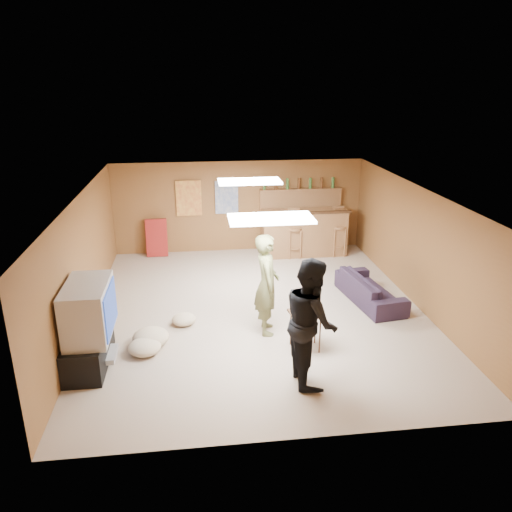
{
  "coord_description": "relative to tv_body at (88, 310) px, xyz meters",
  "views": [
    {
      "loc": [
        -1.06,
        -8.25,
        4.06
      ],
      "look_at": [
        0.0,
        0.2,
        1.0
      ],
      "focal_mm": 35.0,
      "sensor_mm": 36.0,
      "label": 1
    }
  ],
  "objects": [
    {
      "name": "cushion_mid",
      "position": [
        1.31,
        1.13,
        -0.81
      ],
      "size": [
        0.44,
        0.44,
        0.19
      ],
      "primitive_type": "ellipsoid",
      "rotation": [
        0.0,
        0.0,
        -0.06
      ],
      "color": "tan",
      "rests_on": "ground"
    },
    {
      "name": "poster_left",
      "position": [
        1.45,
        4.96,
        0.45
      ],
      "size": [
        0.6,
        0.03,
        0.85
      ],
      "primitive_type": "cube",
      "color": "#BF3F26",
      "rests_on": "wall_back"
    },
    {
      "name": "bar_backing",
      "position": [
        4.15,
        4.92,
        0.3
      ],
      "size": [
        2.0,
        0.14,
        0.6
      ],
      "primitive_type": "cube",
      "color": "brown",
      "rests_on": "bar_counter"
    },
    {
      "name": "wall_left",
      "position": [
        -0.35,
        1.5,
        0.2
      ],
      "size": [
        0.02,
        7.0,
        2.2
      ],
      "primitive_type": "cube",
      "color": "brown",
      "rests_on": "ground"
    },
    {
      "name": "bottle_row",
      "position": [
        4.09,
        4.88,
        0.75
      ],
      "size": [
        1.76,
        0.08,
        0.26
      ],
      "primitive_type": null,
      "color": "#3F7233",
      "rests_on": "bar_shelf"
    },
    {
      "name": "dvd_box",
      "position": [
        0.15,
        0.0,
        -0.75
      ],
      "size": [
        0.35,
        0.5,
        0.08
      ],
      "primitive_type": "cube",
      "color": "#B2B2B7",
      "rests_on": "tv_stand"
    },
    {
      "name": "bar_stool_right",
      "position": [
        4.96,
        4.27,
        -0.32
      ],
      "size": [
        0.45,
        0.45,
        1.16
      ],
      "primitive_type": null,
      "rotation": [
        0.0,
        0.0,
        0.26
      ],
      "color": "brown",
      "rests_on": "ground"
    },
    {
      "name": "cup_red_near",
      "position": [
        3.09,
        0.13,
        -0.21
      ],
      "size": [
        0.1,
        0.1,
        0.11
      ],
      "primitive_type": "cylinder",
      "rotation": [
        0.0,
        0.0,
        -0.28
      ],
      "color": "#BD0C34",
      "rests_on": "tray_table"
    },
    {
      "name": "tv_screen",
      "position": [
        0.31,
        0.0,
        0.0
      ],
      "size": [
        0.02,
        0.95,
        0.65
      ],
      "primitive_type": "cube",
      "color": "navy",
      "rests_on": "tv_body"
    },
    {
      "name": "cushion_near_tv",
      "position": [
        0.79,
        0.49,
        -0.77
      ],
      "size": [
        0.67,
        0.67,
        0.26
      ],
      "primitive_type": "ellipsoid",
      "rotation": [
        0.0,
        0.0,
        -0.15
      ],
      "color": "tan",
      "rests_on": "ground"
    },
    {
      "name": "wall_back",
      "position": [
        2.65,
        5.0,
        0.2
      ],
      "size": [
        6.0,
        0.02,
        2.2
      ],
      "primitive_type": "cube",
      "color": "brown",
      "rests_on": "ground"
    },
    {
      "name": "bar_lip",
      "position": [
        4.15,
        4.2,
        0.2
      ],
      "size": [
        2.1,
        0.12,
        0.05
      ],
      "primitive_type": "cube",
      "color": "#392112",
      "rests_on": "bar_counter"
    },
    {
      "name": "folding_chair_stack",
      "position": [
        0.65,
        4.8,
        -0.45
      ],
      "size": [
        0.5,
        0.26,
        0.91
      ],
      "primitive_type": "cube",
      "rotation": [
        -0.14,
        0.0,
        0.0
      ],
      "color": "maroon",
      "rests_on": "ground"
    },
    {
      "name": "ceiling_panel_front",
      "position": [
        2.65,
        0.0,
        1.27
      ],
      "size": [
        1.2,
        0.6,
        0.04
      ],
      "primitive_type": "cube",
      "color": "white",
      "rests_on": "ceiling"
    },
    {
      "name": "bar_shelf",
      "position": [
        4.15,
        4.9,
        0.6
      ],
      "size": [
        2.0,
        0.18,
        0.05
      ],
      "primitive_type": "cube",
      "color": "brown",
      "rests_on": "bar_backing"
    },
    {
      "name": "cup_red_far",
      "position": [
        3.27,
        0.0,
        -0.21
      ],
      "size": [
        0.09,
        0.09,
        0.1
      ],
      "primitive_type": "cylinder",
      "rotation": [
        0.0,
        0.0,
        -0.18
      ],
      "color": "#BD0C34",
      "rests_on": "tray_table"
    },
    {
      "name": "sofa",
      "position": [
        4.84,
        1.63,
        -0.64
      ],
      "size": [
        0.93,
        1.84,
        0.51
      ],
      "primitive_type": "imported",
      "rotation": [
        0.0,
        0.0,
        1.71
      ],
      "color": "black",
      "rests_on": "ground"
    },
    {
      "name": "ground",
      "position": [
        2.65,
        1.5,
        -0.9
      ],
      "size": [
        7.0,
        7.0,
        0.0
      ],
      "primitive_type": "plane",
      "color": "tan",
      "rests_on": "ground"
    },
    {
      "name": "cup_blue",
      "position": [
        3.35,
        0.16,
        -0.21
      ],
      "size": [
        0.09,
        0.09,
        0.12
      ],
      "primitive_type": "cylinder",
      "rotation": [
        0.0,
        0.0,
        -0.03
      ],
      "color": "#16189D",
      "rests_on": "tray_table"
    },
    {
      "name": "bar_stool_left",
      "position": [
        3.88,
        4.25,
        -0.34
      ],
      "size": [
        0.41,
        0.41,
        1.13
      ],
      "primitive_type": null,
      "rotation": [
        0.0,
        0.0,
        -0.16
      ],
      "color": "brown",
      "rests_on": "ground"
    },
    {
      "name": "wall_front",
      "position": [
        2.65,
        -2.0,
        0.2
      ],
      "size": [
        6.0,
        0.02,
        2.2
      ],
      "primitive_type": "cube",
      "color": "brown",
      "rests_on": "ground"
    },
    {
      "name": "ceiling_panel_back",
      "position": [
        2.65,
        2.7,
        1.27
      ],
      "size": [
        1.2,
        0.6,
        0.04
      ],
      "primitive_type": "cube",
      "color": "white",
      "rests_on": "ceiling"
    },
    {
      "name": "person_black",
      "position": [
        3.1,
        -0.77,
        0.01
      ],
      "size": [
        0.73,
        0.91,
        1.82
      ],
      "primitive_type": "imported",
      "rotation": [
        0.0,
        0.0,
        1.62
      ],
      "color": "black",
      "rests_on": "ground"
    },
    {
      "name": "cushion_far",
      "position": [
        0.72,
        0.22,
        -0.79
      ],
      "size": [
        0.53,
        0.53,
        0.23
      ],
      "primitive_type": "ellipsoid",
      "rotation": [
        0.0,
        0.0,
        -0.04
      ],
      "color": "tan",
      "rests_on": "ground"
    },
    {
      "name": "tv_body",
      "position": [
        0.0,
        0.0,
        0.0
      ],
      "size": [
        0.6,
        1.1,
        0.8
      ],
      "primitive_type": "cube",
      "color": "#B2B2B7",
      "rests_on": "tv_stand"
    },
    {
      "name": "wall_right",
      "position": [
        5.65,
        1.5,
        0.2
      ],
      "size": [
        0.02,
        7.0,
        2.2
      ],
      "primitive_type": "cube",
      "color": "brown",
      "rests_on": "ground"
    },
    {
      "name": "tray_table",
      "position": [
        3.22,
        0.05,
        -0.58
      ],
      "size": [
        0.53,
        0.45,
        0.64
      ],
      "primitive_type": "cube",
      "rotation": [
        0.0,
        0.0,
        0.12
      ],
      "color": "#392112",
      "rests_on": "ground"
    },
    {
      "name": "ceiling",
      "position": [
        2.65,
        1.5,
        1.3
      ],
      "size": [
        6.0,
        7.0,
        0.02
      ],
      "primitive_type": "cube",
      "color": "silver",
      "rests_on": "ground"
    },
    {
      "name": "person_olive",
      "position": [
        2.7,
        0.71,
        -0.04
      ],
      "size": [
        0.43,
        0.64,
        1.72
      ],
      "primitive_type": "imported",
      "rotation": [
        0.0,
        0.0,
        1.53
      ],
      "color": "#66693C",
      "rests_on": "ground"
    },
    {
      "name": "tv_stand",
      "position": [
        -0.07,
        0.0,
        -0.65
      ],
      "size": [
        0.55,
        1.3,
        0.5
      ],
      "primitive_type": "cube",
      "color": "black",
      "rests_on": "ground"
    },
    {
      "name": "poster_right",
      "position": [
        2.35,
        4.96,
        0.45
      ],
      "size": [
        0.55,
        0.03,
        0.8
      ],
      "primitive_type": "cube",
      "color": "#334C99",
      "rests_on": "wall_back"
    },
    {
      "name": "bar_counter",
      "position": [
        4.15,
        4.45,
        -0.35
      ],
      "size": [
        2.0,
        0.6,
        1.1
      ],
      "primitive_type": "cube",
      "color": "brown",
      "rests_on": "ground"
    }
  ]
}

